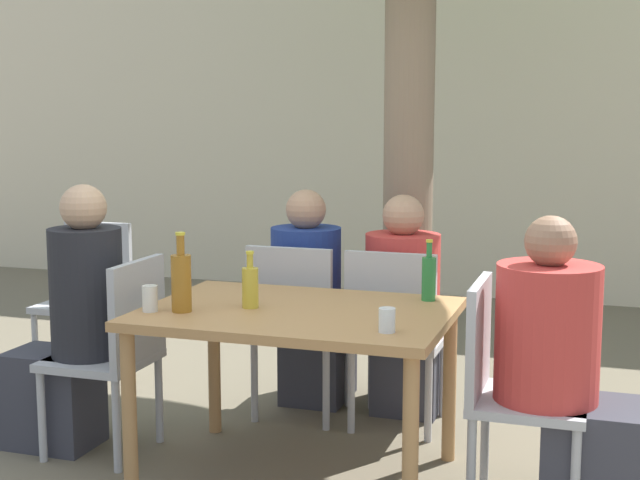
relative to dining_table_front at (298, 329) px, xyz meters
name	(u,v)px	position (x,y,z in m)	size (l,w,h in m)	color
ground_plane	(298,477)	(0.00, 0.00, -0.65)	(30.00, 30.00, 0.00)	#706651
cafe_building_wall	(461,131)	(0.00, 4.07, 0.75)	(10.00, 0.08, 2.80)	beige
dining_table_front	(298,329)	(0.00, 0.00, 0.00)	(1.27, 0.92, 0.74)	#B27F4C
patio_chair_0	(117,345)	(-0.87, 0.00, -0.14)	(0.44, 0.44, 0.90)	#B2B2B7
patio_chair_1	(507,381)	(0.87, 0.00, -0.14)	(0.44, 0.44, 0.90)	#B2B2B7
patio_chair_2	(297,321)	(-0.25, 0.69, -0.14)	(0.44, 0.44, 0.90)	#B2B2B7
patio_chair_3	(395,329)	(0.25, 0.69, -0.14)	(0.44, 0.44, 0.90)	#B2B2B7
patio_chair_4	(89,290)	(-1.69, 1.06, -0.14)	(0.44, 0.44, 0.90)	#B2B2B7
person_seated_0	(72,332)	(-1.10, 0.00, -0.10)	(0.56, 0.33, 1.24)	#383842
person_seated_1	(568,382)	(1.10, 0.00, -0.12)	(0.60, 0.40, 1.17)	#383842
person_seated_2	(312,309)	(-0.25, 0.93, -0.13)	(0.36, 0.58, 1.16)	#383842
person_seated_3	(406,317)	(0.25, 0.93, -0.14)	(0.37, 0.59, 1.15)	#383842
amber_bottle_0	(181,281)	(-0.44, -0.20, 0.21)	(0.08, 0.08, 0.33)	#9E661E
oil_cruet_1	(250,286)	(-0.20, -0.04, 0.18)	(0.07, 0.07, 0.24)	gold
green_bottle_2	(429,277)	(0.49, 0.34, 0.19)	(0.06, 0.06, 0.27)	#287A38
drinking_glass_0	(150,299)	(-0.56, -0.23, 0.14)	(0.06, 0.06, 0.11)	silver
drinking_glass_1	(387,320)	(0.45, -0.27, 0.13)	(0.06, 0.06, 0.09)	white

